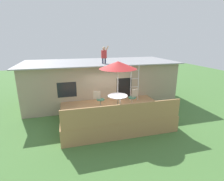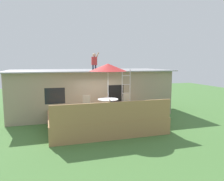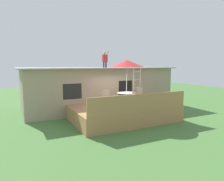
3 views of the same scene
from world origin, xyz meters
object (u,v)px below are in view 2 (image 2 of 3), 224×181
(patio_table, at_px, (108,102))
(person_figure, at_px, (94,61))
(patio_chair_left, at_px, (89,104))
(patio_umbrella, at_px, (108,67))
(patio_chair_near, at_px, (110,109))
(patio_chair_right, at_px, (124,103))
(step_ladder, at_px, (126,89))

(patio_table, relative_size, person_figure, 0.94)
(person_figure, xyz_separation_m, patio_chair_left, (-0.77, -2.14, -2.25))
(patio_umbrella, xyz_separation_m, person_figure, (-0.14, 2.57, 0.36))
(person_figure, distance_m, patio_chair_near, 4.23)
(patio_table, bearing_deg, patio_chair_near, -101.68)
(person_figure, relative_size, patio_chair_right, 1.21)
(patio_table, height_order, patio_chair_right, patio_chair_right)
(patio_chair_near, bearing_deg, patio_chair_right, -31.07)
(patio_table, height_order, patio_chair_near, patio_chair_near)
(person_figure, relative_size, patio_chair_left, 1.21)
(patio_chair_left, bearing_deg, person_figure, 95.43)
(patio_umbrella, relative_size, patio_chair_near, 2.76)
(patio_table, xyz_separation_m, patio_chair_right, (0.99, 0.28, -0.13))
(patio_umbrella, distance_m, patio_chair_left, 2.14)
(patio_umbrella, bearing_deg, person_figure, 93.11)
(patio_chair_left, xyz_separation_m, patio_chair_right, (1.90, -0.15, 0.00))
(patio_umbrella, bearing_deg, patio_table, -90.00)
(person_figure, height_order, patio_chair_near, person_figure)
(person_figure, distance_m, patio_chair_left, 3.19)
(patio_chair_right, bearing_deg, patio_chair_near, 31.51)
(patio_umbrella, height_order, person_figure, person_figure)
(step_ladder, distance_m, person_figure, 2.67)
(patio_chair_near, bearing_deg, patio_table, -0.00)
(person_figure, xyz_separation_m, patio_chair_right, (1.13, -2.29, -2.25))
(patio_chair_left, height_order, patio_chair_right, same)
(patio_umbrella, relative_size, patio_chair_left, 2.76)
(patio_chair_right, height_order, patio_chair_near, same)
(patio_table, distance_m, patio_chair_left, 1.02)
(patio_table, distance_m, person_figure, 3.33)
(person_figure, bearing_deg, patio_chair_left, -109.85)
(patio_chair_left, bearing_deg, step_ladder, 40.44)
(step_ladder, xyz_separation_m, patio_chair_near, (-1.58, -2.07, -0.64))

